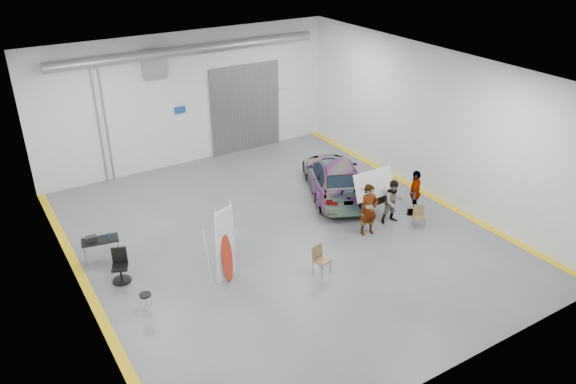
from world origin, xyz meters
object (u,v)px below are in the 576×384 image
person_a (369,210)px  work_table (98,240)px  person_c (415,192)px  folding_chair_near (321,265)px  surfboard_display (224,252)px  shop_stool (146,304)px  sedan_car (335,177)px  person_b (393,202)px  office_chair (119,268)px  folding_chair_far (418,221)px

person_a → work_table: size_ratio=1.53×
person_c → folding_chair_near: 5.55m
surfboard_display → shop_stool: surfboard_display is taller
sedan_car → surfboard_display: size_ratio=1.89×
person_b → shop_stool: bearing=-166.6°
person_c → office_chair: (-10.99, 1.60, -0.43)m
folding_chair_far → work_table: bearing=-169.3°
person_a → person_b: (1.34, 0.19, -0.12)m
surfboard_display → work_table: (-3.03, 3.38, -0.37)m
surfboard_display → work_table: bearing=111.3°
person_a → folding_chair_near: bearing=-147.6°
person_b → shop_stool: 9.74m
person_c → office_chair: bearing=-51.0°
person_a → office_chair: person_a is taller
person_a → folding_chair_near: person_a is taller
surfboard_display → sedan_car: bearing=5.5°
office_chair → shop_stool: bearing=-63.5°
surfboard_display → folding_chair_far: (7.61, -0.69, -0.85)m
sedan_car → folding_chair_far: size_ratio=6.08×
surfboard_display → person_b: bearing=-19.3°
person_c → surfboard_display: surfboard_display is taller
folding_chair_far → person_b: bearing=154.3°
shop_stool → surfboard_display: bearing=5.3°
folding_chair_near → work_table: bearing=128.0°
sedan_car → work_table: sedan_car is taller
work_table → person_b: bearing=-17.7°
surfboard_display → folding_chair_far: size_ratio=3.22×
person_c → person_b: bearing=-39.8°
office_chair → sedan_car: bearing=30.8°
person_a → shop_stool: person_a is taller
sedan_car → person_a: 3.39m
person_c → folding_chair_near: bearing=-27.7°
person_a → shop_stool: bearing=-168.5°
sedan_car → shop_stool: size_ratio=7.31×
folding_chair_near → folding_chair_far: folding_chair_near is taller
sedan_car → office_chair: bearing=32.8°
sedan_car → folding_chair_near: size_ratio=5.37×
person_c → shop_stool: (-10.84, -0.46, -0.56)m
person_a → person_b: size_ratio=1.15×
person_c → office_chair: size_ratio=1.65×
person_a → person_c: (2.46, 0.25, -0.06)m
person_c → work_table: size_ratio=1.43×
person_c → surfboard_display: size_ratio=0.67×
person_c → shop_stool: 10.86m
folding_chair_near → work_table: 7.49m
person_a → shop_stool: 8.40m
folding_chair_far → office_chair: size_ratio=0.77×
office_chair → surfboard_display: bearing=-10.7°
sedan_car → folding_chair_far: 4.08m
shop_stool → sedan_car: bearing=20.6°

